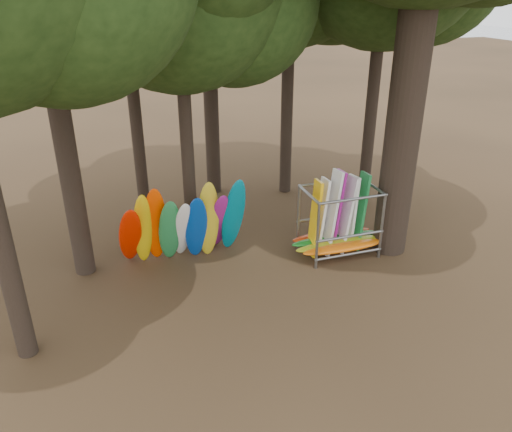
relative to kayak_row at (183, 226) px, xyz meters
name	(u,v)px	position (x,y,z in m)	size (l,w,h in m)	color
ground	(269,278)	(2.24, -1.72, -1.30)	(120.00, 120.00, 0.00)	#47331E
lake	(118,50)	(2.24, 58.28, -1.30)	(160.00, 160.00, 0.00)	gray
far_shore	(99,14)	(2.24, 108.28, 0.70)	(160.00, 4.00, 4.00)	black
kayak_row	(183,226)	(0.00, 0.00, 0.00)	(3.97, 1.99, 3.11)	red
storage_rack	(339,224)	(4.94, -0.90, -0.26)	(3.19, 1.50, 2.86)	gray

